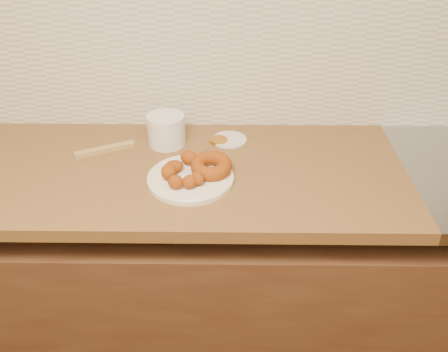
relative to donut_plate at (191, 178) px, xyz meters
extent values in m
cube|color=brown|center=(0.16, 0.07, -0.52)|extent=(3.60, 0.60, 0.77)
cube|color=brown|center=(-0.49, 0.07, -0.03)|extent=(2.30, 0.62, 0.04)
cube|color=beige|center=(0.16, 0.37, 0.29)|extent=(3.60, 0.02, 0.60)
cylinder|color=white|center=(0.00, 0.00, 0.00)|extent=(0.26, 0.26, 0.01)
torus|color=#933300|center=(0.06, 0.03, 0.03)|extent=(0.14, 0.14, 0.06)
ellipsoid|color=#933300|center=(-0.05, 0.03, 0.02)|extent=(0.07, 0.07, 0.03)
ellipsoid|color=#933300|center=(-0.06, -0.01, 0.03)|extent=(0.05, 0.06, 0.05)
ellipsoid|color=#933300|center=(-0.04, -0.06, 0.03)|extent=(0.05, 0.04, 0.04)
ellipsoid|color=#933300|center=(0.00, -0.06, 0.03)|extent=(0.06, 0.06, 0.04)
ellipsoid|color=#933300|center=(-0.01, 0.07, 0.03)|extent=(0.07, 0.07, 0.04)
ellipsoid|color=#933300|center=(0.02, -0.04, 0.03)|extent=(0.05, 0.06, 0.04)
cylinder|color=silver|center=(-0.09, 0.22, 0.04)|extent=(0.16, 0.16, 0.10)
cylinder|color=silver|center=(0.11, 0.24, 0.00)|extent=(0.14, 0.14, 0.01)
cylinder|color=#BA7C2A|center=(0.08, 0.24, 0.00)|extent=(0.07, 0.07, 0.01)
cube|color=#A7894D|center=(-0.29, 0.17, 0.00)|extent=(0.19, 0.10, 0.02)
camera|label=1|loc=(0.11, -1.17, 0.79)|focal=38.00mm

